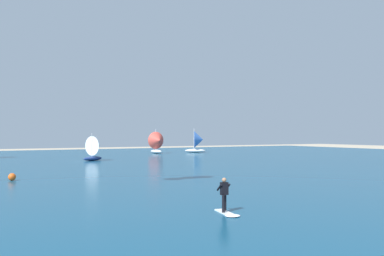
{
  "coord_description": "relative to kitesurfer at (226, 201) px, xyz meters",
  "views": [
    {
      "loc": [
        -9.26,
        -1.51,
        3.86
      ],
      "look_at": [
        0.29,
        16.09,
        4.18
      ],
      "focal_mm": 36.23,
      "sensor_mm": 36.0,
      "label": 1
    }
  ],
  "objects": [
    {
      "name": "sailboat_leading",
      "position": [
        19.77,
        53.87,
        1.58
      ],
      "size": [
        3.46,
        4.08,
        4.76
      ],
      "color": "silver",
      "rests_on": "ocean"
    },
    {
      "name": "sailboat_trailing",
      "position": [
        28.53,
        53.4,
        1.66
      ],
      "size": [
        4.42,
        3.95,
        4.95
      ],
      "color": "silver",
      "rests_on": "ocean"
    },
    {
      "name": "sailboat_far_right",
      "position": [
        4.01,
        39.77,
        1.19
      ],
      "size": [
        3.51,
        3.12,
        3.92
      ],
      "color": "navy",
      "rests_on": "ocean"
    },
    {
      "name": "ocean",
      "position": [
        -0.93,
        37.35,
        -0.65
      ],
      "size": [
        160.0,
        90.0,
        0.1
      ],
      "primitive_type": "cube",
      "color": "navy",
      "rests_on": "ground"
    },
    {
      "name": "kitesurfer",
      "position": [
        0.0,
        0.0,
        0.0
      ],
      "size": [
        0.88,
        2.02,
        1.67
      ],
      "color": "white",
      "rests_on": "ocean"
    },
    {
      "name": "marker_buoy",
      "position": [
        -8.05,
        19.06,
        -0.3
      ],
      "size": [
        0.6,
        0.6,
        0.6
      ],
      "primitive_type": "sphere",
      "color": "#E55919",
      "rests_on": "ocean"
    }
  ]
}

